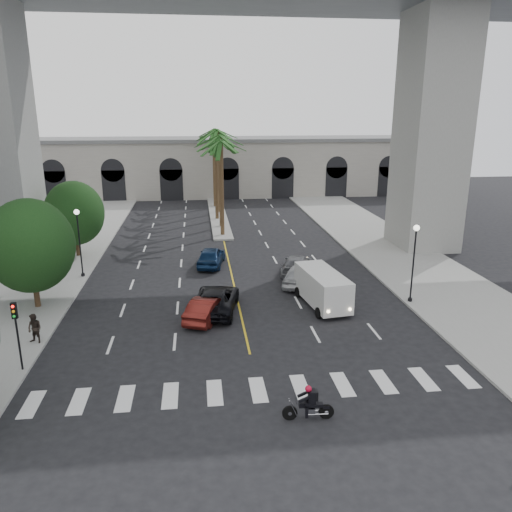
# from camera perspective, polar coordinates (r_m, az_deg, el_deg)

# --- Properties ---
(ground) EXTENTS (140.00, 140.00, 0.00)m
(ground) POSITION_cam_1_polar(r_m,az_deg,el_deg) (25.06, -0.19, -13.27)
(ground) COLOR black
(ground) RESTS_ON ground
(sidewalk_left) EXTENTS (8.00, 100.00, 0.15)m
(sidewalk_left) POSITION_cam_1_polar(r_m,az_deg,el_deg) (40.63, -24.40, -2.84)
(sidewalk_left) COLOR gray
(sidewalk_left) RESTS_ON ground
(sidewalk_right) EXTENTS (8.00, 100.00, 0.15)m
(sidewalk_right) POSITION_cam_1_polar(r_m,az_deg,el_deg) (42.45, 17.88, -1.36)
(sidewalk_right) COLOR gray
(sidewalk_right) RESTS_ON ground
(median) EXTENTS (2.00, 24.00, 0.20)m
(median) POSITION_cam_1_polar(r_m,az_deg,el_deg) (60.96, -4.35, 4.62)
(median) COLOR gray
(median) RESTS_ON ground
(pier_building) EXTENTS (71.00, 10.50, 8.50)m
(pier_building) POSITION_cam_1_polar(r_m,az_deg,el_deg) (77.13, -5.01, 10.18)
(pier_building) COLOR #B3ADA1
(pier_building) RESTS_ON ground
(bridge) EXTENTS (75.00, 13.00, 26.00)m
(bridge) POSITION_cam_1_polar(r_m,az_deg,el_deg) (44.49, 0.98, 24.21)
(bridge) COLOR gray
(bridge) RESTS_ON ground
(palm_a) EXTENTS (3.20, 3.20, 10.30)m
(palm_a) POSITION_cam_1_polar(r_m,az_deg,el_deg) (49.83, -4.03, 12.48)
(palm_a) COLOR #47331E
(palm_a) RESTS_ON ground
(palm_b) EXTENTS (3.20, 3.20, 10.60)m
(palm_b) POSITION_cam_1_polar(r_m,az_deg,el_deg) (53.81, -4.15, 13.04)
(palm_b) COLOR #47331E
(palm_b) RESTS_ON ground
(palm_c) EXTENTS (3.20, 3.20, 10.10)m
(palm_c) POSITION_cam_1_polar(r_m,az_deg,el_deg) (57.81, -4.65, 12.80)
(palm_c) COLOR #47331E
(palm_c) RESTS_ON ground
(palm_d) EXTENTS (3.20, 3.20, 10.90)m
(palm_d) POSITION_cam_1_polar(r_m,az_deg,el_deg) (61.78, -4.49, 13.70)
(palm_d) COLOR #47331E
(palm_d) RESTS_ON ground
(palm_e) EXTENTS (3.20, 3.20, 10.40)m
(palm_e) POSITION_cam_1_polar(r_m,az_deg,el_deg) (65.78, -4.86, 13.45)
(palm_e) COLOR #47331E
(palm_e) RESTS_ON ground
(palm_f) EXTENTS (3.20, 3.20, 10.70)m
(palm_f) POSITION_cam_1_polar(r_m,az_deg,el_deg) (69.77, -4.74, 13.83)
(palm_f) COLOR #47331E
(palm_f) RESTS_ON ground
(street_tree_mid) EXTENTS (5.44, 5.44, 7.21)m
(street_tree_mid) POSITION_cam_1_polar(r_m,az_deg,el_deg) (34.33, -24.40, 1.06)
(street_tree_mid) COLOR #382616
(street_tree_mid) RESTS_ON ground
(street_tree_far) EXTENTS (5.04, 5.04, 6.68)m
(street_tree_far) POSITION_cam_1_polar(r_m,az_deg,el_deg) (45.69, -20.04, 4.61)
(street_tree_far) COLOR #382616
(street_tree_far) RESTS_ON ground
(lamp_post_left_far) EXTENTS (0.40, 0.40, 5.35)m
(lamp_post_left_far) POSITION_cam_1_polar(r_m,az_deg,el_deg) (39.76, -19.56, 2.03)
(lamp_post_left_far) COLOR black
(lamp_post_left_far) RESTS_ON ground
(lamp_post_right) EXTENTS (0.40, 0.40, 5.35)m
(lamp_post_right) POSITION_cam_1_polar(r_m,az_deg,el_deg) (34.01, 17.60, -0.09)
(lamp_post_right) COLOR black
(lamp_post_right) RESTS_ON ground
(traffic_signal_far) EXTENTS (0.25, 0.18, 3.65)m
(traffic_signal_far) POSITION_cam_1_polar(r_m,az_deg,el_deg) (26.65, -25.72, -7.12)
(traffic_signal_far) COLOR black
(traffic_signal_far) RESTS_ON ground
(motorcycle_rider) EXTENTS (2.17, 0.59, 1.56)m
(motorcycle_rider) POSITION_cam_1_polar(r_m,az_deg,el_deg) (21.60, 6.18, -16.47)
(motorcycle_rider) COLOR black
(motorcycle_rider) RESTS_ON ground
(car_a) EXTENTS (3.50, 4.87, 1.54)m
(car_a) POSITION_cam_1_polar(r_m,az_deg,el_deg) (36.77, 4.98, -2.16)
(car_a) COLOR #B3B5B8
(car_a) RESTS_ON ground
(car_b) EXTENTS (3.00, 4.61, 1.43)m
(car_b) POSITION_cam_1_polar(r_m,az_deg,el_deg) (30.87, -5.70, -5.96)
(car_b) COLOR #561511
(car_b) RESTS_ON ground
(car_c) EXTENTS (3.61, 6.01, 1.56)m
(car_c) POSITION_cam_1_polar(r_m,az_deg,el_deg) (31.99, -4.66, -5.00)
(car_c) COLOR black
(car_c) RESTS_ON ground
(car_d) EXTENTS (3.51, 5.41, 1.46)m
(car_d) POSITION_cam_1_polar(r_m,az_deg,el_deg) (39.34, 4.65, -0.98)
(car_d) COLOR slate
(car_d) RESTS_ON ground
(car_e) EXTENTS (2.75, 5.00, 1.61)m
(car_e) POSITION_cam_1_polar(r_m,az_deg,el_deg) (41.30, -5.16, -0.04)
(car_e) COLOR #0F2547
(car_e) RESTS_ON ground
(cargo_van) EXTENTS (2.80, 5.66, 2.31)m
(cargo_van) POSITION_cam_1_polar(r_m,az_deg,el_deg) (32.85, 7.62, -3.57)
(cargo_van) COLOR silver
(cargo_van) RESTS_ON ground
(pedestrian_b) EXTENTS (0.99, 0.90, 1.67)m
(pedestrian_b) POSITION_cam_1_polar(r_m,az_deg,el_deg) (29.88, -23.97, -7.60)
(pedestrian_b) COLOR black
(pedestrian_b) RESTS_ON sidewalk_left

